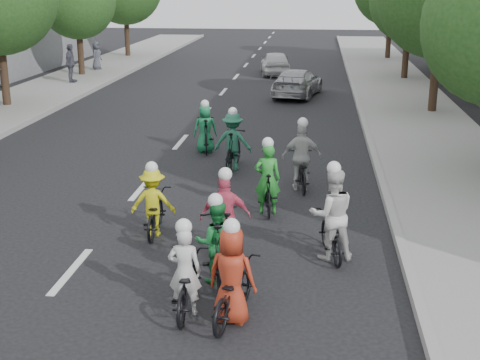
% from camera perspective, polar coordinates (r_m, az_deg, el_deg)
% --- Properties ---
extents(ground, '(120.00, 120.00, 0.00)m').
position_cam_1_polar(ground, '(12.59, -14.22, -7.55)').
color(ground, black).
rests_on(ground, ground).
extents(curb_left, '(0.18, 80.00, 0.18)m').
position_cam_1_polar(curb_left, '(23.66, -19.64, 3.68)').
color(curb_left, '#999993').
rests_on(curb_left, ground).
extents(sidewalk_right, '(4.00, 80.00, 0.15)m').
position_cam_1_polar(sidewalk_right, '(21.59, 16.22, 2.75)').
color(sidewalk_right, gray).
rests_on(sidewalk_right, ground).
extents(curb_right, '(0.18, 80.00, 0.18)m').
position_cam_1_polar(curb_right, '(21.34, 11.05, 3.00)').
color(curb_right, '#999993').
rests_on(curb_right, ground).
extents(tree_l_4, '(4.00, 4.00, 5.97)m').
position_cam_1_polar(tree_l_4, '(36.88, -13.74, 14.66)').
color(tree_l_4, black).
rests_on(tree_l_4, ground).
extents(tree_r_2, '(4.00, 4.00, 5.97)m').
position_cam_1_polar(tree_r_2, '(35.58, 14.27, 14.56)').
color(tree_r_2, black).
rests_on(tree_r_2, ground).
extents(cyclist_0, '(0.65, 1.74, 1.59)m').
position_cam_1_polar(cyclist_0, '(10.67, -4.63, -8.55)').
color(cyclist_0, black).
rests_on(cyclist_0, ground).
extents(cyclist_1, '(0.91, 1.98, 1.62)m').
position_cam_1_polar(cyclist_1, '(11.64, -2.02, -5.65)').
color(cyclist_1, black).
rests_on(cyclist_1, ground).
extents(cyclist_2, '(0.95, 1.72, 1.57)m').
position_cam_1_polar(cyclist_2, '(13.84, -7.37, -2.36)').
color(cyclist_2, black).
rests_on(cyclist_2, ground).
extents(cyclist_3, '(1.00, 1.59, 1.77)m').
position_cam_1_polar(cyclist_3, '(12.63, -1.21, -3.75)').
color(cyclist_3, black).
rests_on(cyclist_3, ground).
extents(cyclist_4, '(0.95, 1.84, 1.69)m').
position_cam_1_polar(cyclist_4, '(10.36, -0.67, -8.94)').
color(cyclist_4, black).
rests_on(cyclist_4, ground).
extents(cyclist_5, '(0.66, 1.64, 1.76)m').
position_cam_1_polar(cyclist_5, '(14.98, 2.36, -0.56)').
color(cyclist_5, black).
rests_on(cyclist_5, ground).
extents(cyclist_6, '(0.97, 1.68, 1.90)m').
position_cam_1_polar(cyclist_6, '(12.66, 7.82, -3.65)').
color(cyclist_6, black).
rests_on(cyclist_6, ground).
extents(cyclist_7, '(1.08, 1.85, 1.75)m').
position_cam_1_polar(cyclist_7, '(18.38, -0.60, 2.97)').
color(cyclist_7, black).
rests_on(cyclist_7, ground).
extents(cyclist_8, '(1.03, 1.74, 1.84)m').
position_cam_1_polar(cyclist_8, '(16.73, 5.28, 1.33)').
color(cyclist_8, black).
rests_on(cyclist_8, ground).
extents(cyclist_9, '(0.79, 1.81, 1.61)m').
position_cam_1_polar(cyclist_9, '(20.34, -2.95, 4.11)').
color(cyclist_9, black).
rests_on(cyclist_9, ground).
extents(follow_car_lead, '(2.44, 4.42, 1.21)m').
position_cam_1_polar(follow_car_lead, '(30.20, 4.90, 8.27)').
color(follow_car_lead, '#A5A6A9').
rests_on(follow_car_lead, ground).
extents(follow_car_trail, '(1.94, 3.88, 1.27)m').
position_cam_1_polar(follow_car_trail, '(37.21, 3.03, 9.97)').
color(follow_car_trail, silver).
rests_on(follow_car_trail, ground).
extents(spectator_1, '(0.51, 1.12, 1.87)m').
position_cam_1_polar(spectator_1, '(34.19, -14.26, 9.64)').
color(spectator_1, '#535361').
rests_on(spectator_1, sidewalk_left).
extents(spectator_2, '(0.62, 0.83, 1.53)m').
position_cam_1_polar(spectator_2, '(38.91, -12.15, 10.35)').
color(spectator_2, '#4E505B').
rests_on(spectator_2, sidewalk_left).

